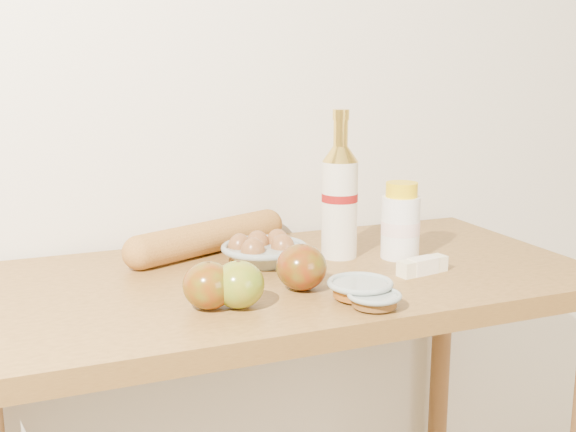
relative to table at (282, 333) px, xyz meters
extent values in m
cube|color=silver|center=(0.00, 0.33, 0.52)|extent=(3.50, 0.02, 2.60)
cube|color=olive|center=(0.00, 0.00, 0.10)|extent=(1.20, 0.60, 0.04)
cylinder|color=brown|center=(0.55, 0.25, -0.35)|extent=(0.05, 0.05, 0.86)
cylinder|color=beige|center=(0.16, 0.07, 0.22)|extent=(0.09, 0.09, 0.20)
cylinder|color=maroon|center=(0.16, 0.07, 0.25)|extent=(0.09, 0.09, 0.02)
cone|color=gold|center=(0.16, 0.07, 0.34)|extent=(0.09, 0.09, 0.03)
cylinder|color=gold|center=(0.16, 0.07, 0.38)|extent=(0.03, 0.03, 0.05)
cylinder|color=gold|center=(0.16, 0.07, 0.42)|extent=(0.04, 0.04, 0.02)
cylinder|color=white|center=(0.27, 0.01, 0.19)|extent=(0.09, 0.09, 0.13)
cylinder|color=#FEDAD5|center=(0.27, 0.01, 0.19)|extent=(0.09, 0.09, 0.03)
cylinder|color=yellow|center=(0.27, 0.01, 0.27)|extent=(0.07, 0.07, 0.03)
torus|color=gray|center=(-0.01, 0.08, 0.16)|extent=(0.19, 0.19, 0.01)
ellipsoid|color=brown|center=(-0.04, 0.06, 0.15)|extent=(0.05, 0.05, 0.06)
ellipsoid|color=brown|center=(0.03, 0.06, 0.15)|extent=(0.05, 0.05, 0.06)
ellipsoid|color=brown|center=(-0.01, 0.11, 0.15)|extent=(0.05, 0.05, 0.06)
ellipsoid|color=brown|center=(-0.05, 0.10, 0.15)|extent=(0.05, 0.05, 0.06)
ellipsoid|color=brown|center=(0.03, 0.11, 0.15)|extent=(0.05, 0.05, 0.06)
cylinder|color=#C2853B|center=(-0.09, 0.20, 0.16)|extent=(0.35, 0.20, 0.07)
sphere|color=#C2853B|center=(-0.25, 0.13, 0.16)|extent=(0.09, 0.09, 0.07)
sphere|color=#C2853B|center=(0.07, 0.27, 0.16)|extent=(0.09, 0.09, 0.07)
ellipsoid|color=olive|center=(-0.14, -0.15, 0.16)|extent=(0.11, 0.11, 0.08)
cylinder|color=#472C17|center=(-0.14, -0.15, 0.20)|extent=(0.01, 0.01, 0.01)
ellipsoid|color=maroon|center=(-0.19, -0.14, 0.16)|extent=(0.11, 0.11, 0.08)
cylinder|color=#4C3619|center=(-0.19, -0.14, 0.20)|extent=(0.01, 0.01, 0.01)
ellipsoid|color=maroon|center=(-0.01, -0.11, 0.17)|extent=(0.12, 0.12, 0.08)
cylinder|color=#472E17|center=(-0.01, -0.11, 0.20)|extent=(0.01, 0.01, 0.01)
torus|color=#8C9994|center=(0.07, -0.24, 0.15)|extent=(0.10, 0.10, 0.01)
cylinder|color=brown|center=(0.07, -0.24, 0.14)|extent=(0.08, 0.08, 0.02)
torus|color=#909D97|center=(0.07, -0.19, 0.15)|extent=(0.15, 0.15, 0.01)
cylinder|color=brown|center=(0.07, -0.19, 0.14)|extent=(0.12, 0.12, 0.02)
cube|color=#FCF2C3|center=(0.25, -0.10, 0.14)|extent=(0.11, 0.05, 0.03)
cube|color=white|center=(0.25, -0.10, 0.14)|extent=(0.06, 0.04, 0.03)
camera|label=1|loc=(-0.50, -1.25, 0.53)|focal=45.00mm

